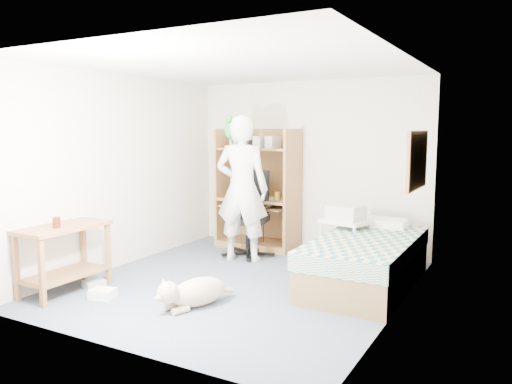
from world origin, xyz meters
TOP-DOWN VIEW (x-y plane):
  - floor at (0.00, 0.00)m, footprint 4.00×4.00m
  - wall_back at (0.00, 2.00)m, footprint 3.60×0.02m
  - wall_right at (1.80, 0.00)m, footprint 0.02×4.00m
  - wall_left at (-1.80, 0.00)m, footprint 0.02×4.00m
  - ceiling at (0.00, 0.00)m, footprint 3.60×4.00m
  - computer_hutch at (-0.70, 1.74)m, footprint 1.20×0.63m
  - bed at (1.30, 0.62)m, footprint 1.02×2.02m
  - side_desk at (-1.55, -1.20)m, footprint 0.50×1.00m
  - corkboard at (1.77, 0.90)m, footprint 0.04×0.94m
  - office_chair at (-0.58, 1.22)m, footprint 0.67×0.67m
  - person at (-0.52, 0.91)m, footprint 0.81×0.62m
  - parrot at (-0.72, 0.92)m, footprint 0.15×0.25m
  - dog at (-0.03, -0.89)m, footprint 0.51×0.91m
  - printer_cart at (0.89, 1.10)m, footprint 0.64×0.56m
  - printer at (0.89, 1.10)m, footprint 0.49×0.41m
  - crt_monitor at (-0.89, 1.75)m, footprint 0.43×0.45m
  - keyboard at (-0.66, 1.58)m, footprint 0.47×0.23m
  - pencil_cup at (-0.35, 1.65)m, footprint 0.08×0.08m
  - drink_glass at (-1.50, -1.32)m, footprint 0.08×0.08m
  - floor_box_a at (-1.04, -1.16)m, footprint 0.29×0.26m
  - floor_box_b at (-1.40, -0.93)m, footprint 0.24×0.27m

SIDE VIEW (x-z plane):
  - floor at x=0.00m, z-range 0.00..0.00m
  - floor_box_b at x=-1.40m, z-range 0.00..0.08m
  - floor_box_a at x=-1.04m, z-range 0.00..0.10m
  - dog at x=-0.03m, z-range -0.02..0.33m
  - bed at x=1.30m, z-range -0.04..0.62m
  - office_chair at x=-0.58m, z-range -0.17..1.02m
  - printer_cart at x=0.89m, z-range 0.11..0.77m
  - side_desk at x=-1.55m, z-range 0.12..0.87m
  - keyboard at x=-0.66m, z-range 0.66..0.69m
  - printer at x=0.89m, z-range 0.66..0.84m
  - drink_glass at x=-1.50m, z-range 0.75..0.87m
  - pencil_cup at x=-0.35m, z-range 0.76..0.88m
  - computer_hutch at x=-0.70m, z-range -0.08..1.72m
  - crt_monitor at x=-0.89m, z-range 0.77..1.15m
  - person at x=-0.52m, z-range 0.00..1.98m
  - wall_back at x=0.00m, z-range 0.00..2.50m
  - wall_right at x=1.80m, z-range 0.00..2.50m
  - wall_left at x=-1.80m, z-range 0.00..2.50m
  - corkboard at x=1.77m, z-range 1.12..1.78m
  - parrot at x=-0.72m, z-range 1.61..2.01m
  - ceiling at x=0.00m, z-range 2.49..2.51m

